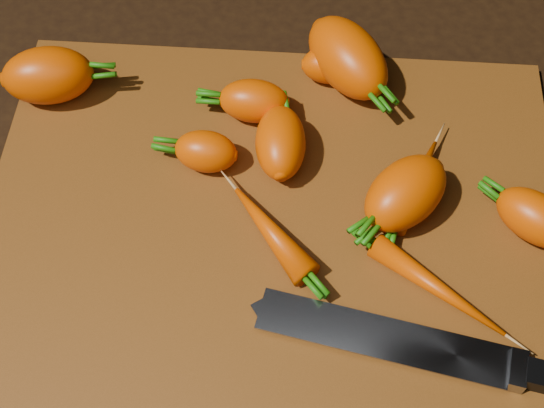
{
  "coord_description": "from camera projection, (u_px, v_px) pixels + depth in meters",
  "views": [
    {
      "loc": [
        0.02,
        -0.33,
        0.57
      ],
      "look_at": [
        0.0,
        0.01,
        0.03
      ],
      "focal_mm": 50.0,
      "sensor_mm": 36.0,
      "label": 1
    }
  ],
  "objects": [
    {
      "name": "carrot_6",
      "position": [
        536.0,
        218.0,
        0.63
      ],
      "size": [
        0.08,
        0.08,
        0.04
      ],
      "primitive_type": "ellipsoid",
      "rotation": [
        0.0,
        0.0,
        2.51
      ],
      "color": "#CE4300",
      "rests_on": "cutting_board"
    },
    {
      "name": "carrot_9",
      "position": [
        271.0,
        231.0,
        0.63
      ],
      "size": [
        0.08,
        0.1,
        0.03
      ],
      "primitive_type": "ellipsoid",
      "rotation": [
        0.0,
        0.0,
        2.26
      ],
      "color": "#CE4300",
      "rests_on": "cutting_board"
    },
    {
      "name": "carrot_7",
      "position": [
        416.0,
        184.0,
        0.66
      ],
      "size": [
        0.06,
        0.1,
        0.02
      ],
      "primitive_type": "ellipsoid",
      "rotation": [
        0.0,
        0.0,
        1.18
      ],
      "color": "#CE4300",
      "rests_on": "cutting_board"
    },
    {
      "name": "carrot_0",
      "position": [
        48.0,
        75.0,
        0.7
      ],
      "size": [
        0.09,
        0.07,
        0.05
      ],
      "primitive_type": "ellipsoid",
      "rotation": [
        0.0,
        0.0,
        0.2
      ],
      "color": "#CE4300",
      "rests_on": "cutting_board"
    },
    {
      "name": "carrot_4",
      "position": [
        254.0,
        101.0,
        0.7
      ],
      "size": [
        0.07,
        0.04,
        0.04
      ],
      "primitive_type": "ellipsoid",
      "rotation": [
        0.0,
        0.0,
        3.09
      ],
      "color": "#CE4300",
      "rests_on": "cutting_board"
    },
    {
      "name": "knife",
      "position": [
        407.0,
        343.0,
        0.58
      ],
      "size": [
        0.32,
        0.09,
        0.02
      ],
      "rotation": [
        0.0,
        0.0,
        -0.19
      ],
      "color": "gray",
      "rests_on": "cutting_board"
    },
    {
      "name": "carrot_1",
      "position": [
        206.0,
        151.0,
        0.67
      ],
      "size": [
        0.06,
        0.04,
        0.04
      ],
      "primitive_type": "ellipsoid",
      "rotation": [
        0.0,
        0.0,
        3.03
      ],
      "color": "#CE4300",
      "rests_on": "cutting_board"
    },
    {
      "name": "carrot_5",
      "position": [
        331.0,
        65.0,
        0.72
      ],
      "size": [
        0.06,
        0.04,
        0.04
      ],
      "primitive_type": "ellipsoid",
      "rotation": [
        0.0,
        0.0,
        0.05
      ],
      "color": "#CE4300",
      "rests_on": "cutting_board"
    },
    {
      "name": "ground",
      "position": [
        271.0,
        235.0,
        0.66
      ],
      "size": [
        2.0,
        2.0,
        0.01
      ],
      "primitive_type": "cube",
      "color": "black"
    },
    {
      "name": "carrot_2",
      "position": [
        348.0,
        58.0,
        0.71
      ],
      "size": [
        0.11,
        0.12,
        0.06
      ],
      "primitive_type": "ellipsoid",
      "rotation": [
        0.0,
        0.0,
        -0.97
      ],
      "color": "#CE4300",
      "rests_on": "cutting_board"
    },
    {
      "name": "carrot_8",
      "position": [
        438.0,
        288.0,
        0.61
      ],
      "size": [
        0.11,
        0.09,
        0.02
      ],
      "primitive_type": "ellipsoid",
      "rotation": [
        0.0,
        0.0,
        -0.63
      ],
      "color": "#CE4300",
      "rests_on": "cutting_board"
    },
    {
      "name": "carrot_3",
      "position": [
        280.0,
        143.0,
        0.67
      ],
      "size": [
        0.05,
        0.08,
        0.04
      ],
      "primitive_type": "ellipsoid",
      "rotation": [
        0.0,
        0.0,
        1.64
      ],
      "color": "#CE4300",
      "rests_on": "cutting_board"
    },
    {
      "name": "cutting_board",
      "position": [
        271.0,
        228.0,
        0.65
      ],
      "size": [
        0.5,
        0.4,
        0.01
      ],
      "primitive_type": "cube",
      "color": "brown",
      "rests_on": "ground"
    },
    {
      "name": "carrot_10",
      "position": [
        406.0,
        193.0,
        0.63
      ],
      "size": [
        0.1,
        0.1,
        0.05
      ],
      "primitive_type": "ellipsoid",
      "rotation": [
        0.0,
        0.0,
        3.98
      ],
      "color": "#CE4300",
      "rests_on": "cutting_board"
    }
  ]
}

